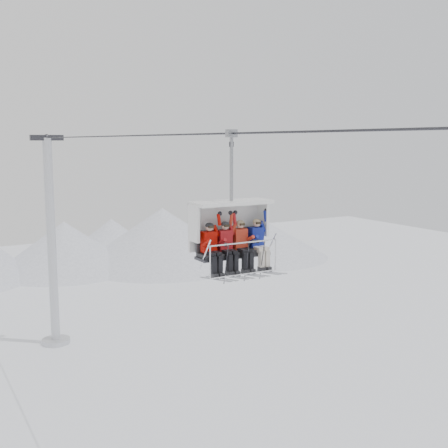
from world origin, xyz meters
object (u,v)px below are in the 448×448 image
chairlift_carrier (229,227)px  skier_center_right (242,244)px  lift_tower_right (52,257)px  skier_far_left (211,247)px  skier_center_left (227,245)px  skier_far_right (258,242)px

chairlift_carrier → skier_center_right: chairlift_carrier is taller
lift_tower_right → skier_far_left: lift_tower_right is taller
lift_tower_right → chairlift_carrier: size_ratio=3.38×
lift_tower_right → skier_center_right: lift_tower_right is taller
chairlift_carrier → skier_center_left: size_ratio=2.36×
chairlift_carrier → lift_tower_right: bearing=90.0°
skier_far_right → skier_center_right: bearing=180.0°
lift_tower_right → skier_center_right: (0.24, -22.60, 4.42)m
skier_center_right → skier_far_left: bearing=180.0°
lift_tower_right → skier_far_left: size_ratio=7.99×
lift_tower_right → skier_far_left: (-0.76, -22.60, 4.42)m
skier_center_right → lift_tower_right: bearing=90.6°
chairlift_carrier → skier_far_left: chairlift_carrier is taller
skier_far_right → lift_tower_right: bearing=92.0°
lift_tower_right → skier_center_left: bearing=-90.7°
skier_far_left → skier_center_right: (1.00, 0.00, 0.00)m
chairlift_carrier → skier_center_left: bearing=-130.4°
skier_far_left → skier_center_right: 1.00m
chairlift_carrier → skier_far_left: (-0.76, -0.30, -0.46)m
skier_far_left → skier_center_left: same height
lift_tower_right → skier_center_left: lift_tower_right is taller
skier_center_left → chairlift_carrier: bearing=49.6°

